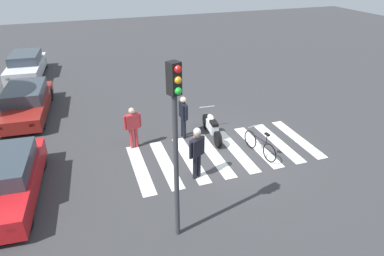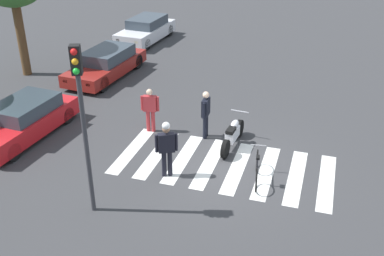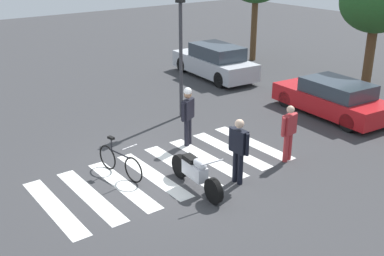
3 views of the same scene
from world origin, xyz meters
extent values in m
plane|color=#38383A|center=(0.00, 0.00, 0.00)|extent=(60.00, 60.00, 0.00)
cylinder|color=black|center=(2.03, -0.06, 0.31)|extent=(0.63, 0.19, 0.62)
cylinder|color=black|center=(0.48, 0.07, 0.31)|extent=(0.63, 0.19, 0.62)
cube|color=silver|center=(1.21, 0.01, 0.49)|extent=(0.82, 0.35, 0.36)
ellipsoid|color=silver|center=(1.44, -0.01, 0.76)|extent=(0.50, 0.28, 0.24)
cube|color=black|center=(1.01, 0.03, 0.73)|extent=(0.46, 0.28, 0.12)
cylinder|color=#A5A5AD|center=(1.95, -0.05, 1.01)|extent=(0.09, 0.62, 0.04)
torus|color=black|center=(0.02, -1.04, 0.35)|extent=(0.69, 0.15, 0.69)
torus|color=black|center=(-1.05, -1.21, 0.35)|extent=(0.69, 0.15, 0.69)
cylinder|color=black|center=(-0.51, -1.13, 0.63)|extent=(0.84, 0.17, 0.04)
cylinder|color=black|center=(-0.83, -1.18, 0.80)|extent=(0.04, 0.04, 0.34)
cube|color=black|center=(-0.83, -1.18, 0.98)|extent=(0.21, 0.13, 0.06)
cylinder|color=#99999E|center=(-0.08, -1.06, 0.95)|extent=(0.10, 0.46, 0.03)
cylinder|color=black|center=(1.53, 1.06, 0.42)|extent=(0.14, 0.14, 0.85)
cylinder|color=black|center=(1.71, 1.07, 0.42)|extent=(0.14, 0.14, 0.85)
cube|color=black|center=(1.62, 1.06, 1.15)|extent=(0.50, 0.22, 0.60)
sphere|color=beige|center=(1.62, 1.06, 1.60)|extent=(0.23, 0.23, 0.23)
cylinder|color=black|center=(1.32, 1.05, 1.15)|extent=(0.09, 0.09, 0.57)
cylinder|color=black|center=(1.92, 1.07, 1.15)|extent=(0.09, 0.09, 0.57)
cylinder|color=black|center=(-1.04, 1.41, 0.42)|extent=(0.14, 0.14, 0.84)
cylinder|color=black|center=(-1.12, 1.57, 0.42)|extent=(0.14, 0.14, 0.84)
cube|color=black|center=(-1.08, 1.49, 1.13)|extent=(0.40, 0.53, 0.59)
sphere|color=#8C664C|center=(-1.08, 1.49, 1.58)|extent=(0.23, 0.23, 0.23)
cylinder|color=black|center=(-0.95, 1.23, 1.13)|extent=(0.09, 0.09, 0.56)
cylinder|color=black|center=(-1.22, 1.75, 1.13)|extent=(0.09, 0.09, 0.56)
sphere|color=white|center=(-1.08, 1.49, 1.69)|extent=(0.24, 0.24, 0.24)
cylinder|color=#B22D33|center=(1.49, 2.96, 0.40)|extent=(0.14, 0.14, 0.80)
cylinder|color=#B22D33|center=(1.46, 3.14, 0.40)|extent=(0.14, 0.14, 0.80)
cube|color=#B22D33|center=(1.48, 3.05, 1.08)|extent=(0.27, 0.49, 0.57)
sphere|color=beige|center=(1.48, 3.05, 1.51)|extent=(0.22, 0.22, 0.22)
cylinder|color=#B22D33|center=(1.52, 2.77, 1.08)|extent=(0.09, 0.09, 0.54)
cylinder|color=#B22D33|center=(1.43, 3.33, 1.08)|extent=(0.09, 0.09, 0.54)
cube|color=silver|center=(0.00, -3.15, 0.00)|extent=(3.11, 0.45, 0.01)
cube|color=silver|center=(0.00, -2.25, 0.00)|extent=(3.11, 0.45, 0.01)
cube|color=silver|center=(0.00, -1.35, 0.00)|extent=(3.11, 0.45, 0.01)
cube|color=silver|center=(0.00, -0.45, 0.00)|extent=(3.11, 0.45, 0.01)
cube|color=silver|center=(0.00, 0.45, 0.00)|extent=(3.11, 0.45, 0.01)
cube|color=silver|center=(0.00, 1.35, 0.00)|extent=(3.11, 0.45, 0.01)
cube|color=silver|center=(0.00, 2.25, 0.00)|extent=(3.11, 0.45, 0.01)
cube|color=silver|center=(0.00, 3.15, 0.00)|extent=(3.11, 0.45, 0.01)
cylinder|color=black|center=(-1.73, 6.51, 0.30)|extent=(0.62, 0.27, 0.61)
cylinder|color=black|center=(1.16, 6.28, 0.30)|extent=(0.62, 0.27, 0.61)
cylinder|color=black|center=(1.28, 7.78, 0.30)|extent=(0.62, 0.27, 0.61)
cube|color=red|center=(-0.23, 7.14, 0.48)|extent=(4.39, 2.06, 0.63)
cube|color=#333D47|center=(-0.02, 7.13, 1.03)|extent=(2.42, 1.70, 0.48)
cylinder|color=black|center=(4.25, 6.40, 0.34)|extent=(0.70, 0.27, 0.68)
cylinder|color=black|center=(4.37, 7.96, 0.34)|extent=(0.70, 0.27, 0.68)
cylinder|color=black|center=(7.42, 6.15, 0.34)|extent=(0.70, 0.27, 0.68)
cylinder|color=black|center=(7.54, 7.71, 0.34)|extent=(0.70, 0.27, 0.68)
cube|color=maroon|center=(5.90, 7.06, 0.46)|extent=(4.79, 2.14, 0.55)
cube|color=#333D47|center=(6.13, 7.04, 1.00)|extent=(2.64, 1.76, 0.53)
cube|color=#F2EDCC|center=(3.56, 6.67, 0.55)|extent=(0.10, 0.21, 0.12)
cube|color=#F2EDCC|center=(3.65, 7.81, 0.55)|extent=(0.10, 0.21, 0.12)
cylinder|color=black|center=(10.16, 6.84, 0.33)|extent=(0.67, 0.27, 0.65)
cylinder|color=black|center=(10.28, 8.37, 0.33)|extent=(0.67, 0.27, 0.65)
cylinder|color=black|center=(13.14, 6.61, 0.33)|extent=(0.67, 0.27, 0.65)
cylinder|color=black|center=(13.26, 8.13, 0.33)|extent=(0.67, 0.27, 0.65)
cube|color=silver|center=(11.71, 7.49, 0.51)|extent=(4.52, 2.09, 0.65)
cube|color=#333D47|center=(11.93, 7.47, 1.08)|extent=(2.49, 1.72, 0.50)
cube|color=#F2EDCC|center=(9.51, 7.10, 0.60)|extent=(0.10, 0.21, 0.12)
cube|color=#F2EDCC|center=(9.60, 8.21, 0.60)|extent=(0.10, 0.21, 0.12)
cylinder|color=#38383D|center=(-3.26, 2.81, 1.95)|extent=(0.12, 0.12, 3.90)
cube|color=black|center=(-3.26, 2.81, 4.25)|extent=(0.31, 0.31, 0.70)
sphere|color=red|center=(-3.38, 2.76, 4.48)|extent=(0.16, 0.16, 0.16)
sphere|color=orange|center=(-3.38, 2.76, 4.25)|extent=(0.16, 0.16, 0.16)
sphere|color=green|center=(-3.38, 2.76, 4.02)|extent=(0.16, 0.16, 0.16)
cylinder|color=brown|center=(5.09, 10.77, 1.65)|extent=(0.40, 0.40, 3.30)
camera|label=1|loc=(-9.50, 4.61, 6.52)|focal=31.33mm
camera|label=2|loc=(-12.09, -2.76, 7.71)|focal=43.14mm
camera|label=3|loc=(9.49, -6.28, 5.71)|focal=44.15mm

